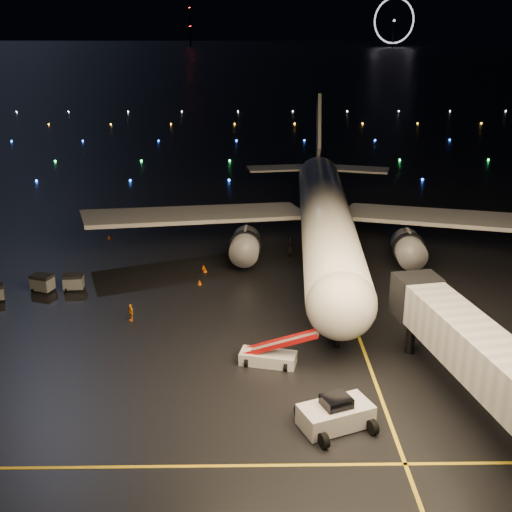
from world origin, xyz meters
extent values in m
plane|color=black|center=(0.00, 300.00, 0.00)|extent=(2000.00, 2000.00, 0.00)
cube|color=yellow|center=(12.00, 15.00, 0.01)|extent=(0.25, 80.00, 0.02)
cube|color=yellow|center=(-5.00, -10.00, 0.01)|extent=(60.00, 0.25, 0.02)
cube|color=silver|center=(8.41, -6.19, 1.08)|extent=(5.11, 3.92, 2.17)
imported|color=orange|center=(-7.18, 9.54, 0.78)|extent=(0.83, 0.98, 1.57)
cone|color=#ED5701|center=(-1.82, 17.66, 0.26)|extent=(0.60, 0.60, 0.51)
cone|color=#ED5701|center=(-1.68, 21.83, 0.25)|extent=(0.56, 0.56, 0.50)
cone|color=#ED5701|center=(-1.47, 21.03, 0.26)|extent=(0.54, 0.54, 0.51)
cone|color=#ED5701|center=(-13.61, 32.04, 0.27)|extent=(0.61, 0.61, 0.54)
cylinder|color=black|center=(-60.00, 740.00, 32.00)|extent=(1.80, 1.80, 64.00)
cube|color=gray|center=(-13.85, 16.57, 0.78)|extent=(1.94, 1.44, 1.57)
cube|color=gray|center=(-16.73, 16.24, 0.83)|extent=(2.31, 1.96, 1.66)
camera|label=1|loc=(2.79, -40.83, 24.13)|focal=45.00mm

